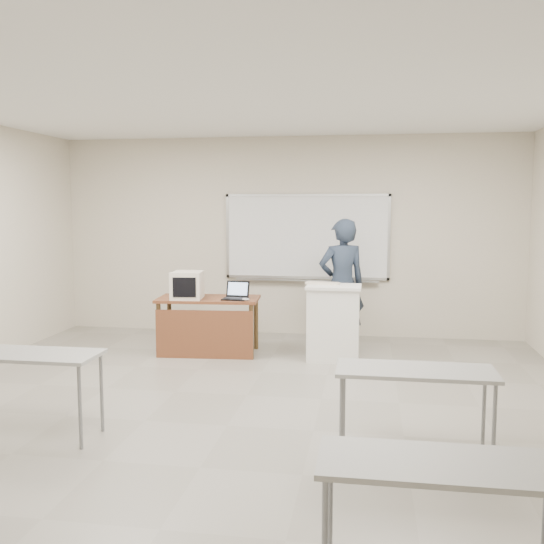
% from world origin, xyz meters
% --- Properties ---
extents(floor, '(7.00, 8.00, 0.01)m').
position_xyz_m(floor, '(0.00, 0.00, -0.01)').
color(floor, gray).
rests_on(floor, ground).
extents(whiteboard, '(2.48, 0.10, 1.31)m').
position_xyz_m(whiteboard, '(0.30, 3.97, 1.48)').
color(whiteboard, white).
rests_on(whiteboard, floor).
extents(student_desks, '(4.40, 2.20, 0.73)m').
position_xyz_m(student_desks, '(-0.00, -1.35, 0.67)').
color(student_desks, gray).
rests_on(student_desks, floor).
extents(instructor_desk, '(1.33, 0.67, 0.75)m').
position_xyz_m(instructor_desk, '(-0.87, 2.49, 0.53)').
color(instructor_desk, brown).
rests_on(instructor_desk, floor).
extents(podium, '(0.69, 0.50, 0.96)m').
position_xyz_m(podium, '(0.80, 2.50, 0.48)').
color(podium, white).
rests_on(podium, floor).
extents(crt_monitor, '(0.39, 0.44, 0.37)m').
position_xyz_m(crt_monitor, '(-1.12, 2.48, 0.93)').
color(crt_monitor, beige).
rests_on(crt_monitor, instructor_desk).
extents(laptop, '(0.31, 0.29, 0.23)m').
position_xyz_m(laptop, '(-0.48, 2.53, 0.81)').
color(laptop, black).
rests_on(laptop, instructor_desk).
extents(mouse, '(0.11, 0.08, 0.04)m').
position_xyz_m(mouse, '(-0.32, 2.40, 0.77)').
color(mouse, '#A7A8AF').
rests_on(mouse, instructor_desk).
extents(keyboard, '(0.45, 0.20, 0.02)m').
position_xyz_m(keyboard, '(0.65, 2.58, 0.97)').
color(keyboard, beige).
rests_on(keyboard, podium).
extents(presenter, '(0.77, 0.65, 1.79)m').
position_xyz_m(presenter, '(0.87, 3.11, 0.90)').
color(presenter, black).
rests_on(presenter, floor).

